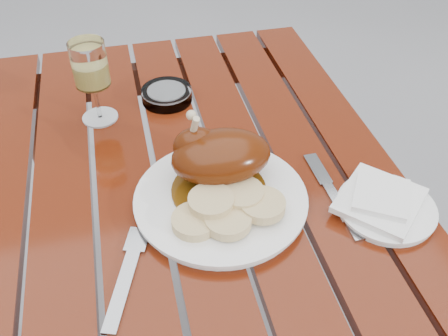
# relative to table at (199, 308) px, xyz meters

# --- Properties ---
(table) EXTENTS (0.80, 1.20, 0.75)m
(table) POSITION_rel_table_xyz_m (0.00, 0.00, 0.00)
(table) COLOR #611F0B
(table) RESTS_ON ground
(dinner_plate) EXTENTS (0.34, 0.34, 0.02)m
(dinner_plate) POSITION_rel_table_xyz_m (0.05, -0.04, 0.38)
(dinner_plate) COLOR white
(dinner_plate) RESTS_ON table
(roast_duck) EXTENTS (0.19, 0.18, 0.13)m
(roast_duck) POSITION_rel_table_xyz_m (0.05, 0.01, 0.44)
(roast_duck) COLOR #523009
(roast_duck) RESTS_ON dinner_plate
(bread_dumplings) EXTENTS (0.19, 0.13, 0.03)m
(bread_dumplings) POSITION_rel_table_xyz_m (0.05, -0.09, 0.41)
(bread_dumplings) COLOR #DAC784
(bread_dumplings) RESTS_ON dinner_plate
(wine_glass) EXTENTS (0.08, 0.08, 0.18)m
(wine_glass) POSITION_rel_table_xyz_m (-0.15, 0.27, 0.46)
(wine_glass) COLOR #DCCD64
(wine_glass) RESTS_ON table
(side_plate) EXTENTS (0.19, 0.19, 0.01)m
(side_plate) POSITION_rel_table_xyz_m (0.32, -0.12, 0.38)
(side_plate) COLOR white
(side_plate) RESTS_ON table
(napkin) EXTENTS (0.19, 0.19, 0.01)m
(napkin) POSITION_rel_table_xyz_m (0.31, -0.11, 0.39)
(napkin) COLOR white
(napkin) RESTS_ON side_plate
(ashtray) EXTENTS (0.12, 0.12, 0.03)m
(ashtray) POSITION_rel_table_xyz_m (0.00, 0.31, 0.39)
(ashtray) COLOR #B2B7BC
(ashtray) RESTS_ON table
(fork) EXTENTS (0.08, 0.18, 0.01)m
(fork) POSITION_rel_table_xyz_m (-0.14, -0.17, 0.38)
(fork) COLOR gray
(fork) RESTS_ON table
(knife) EXTENTS (0.02, 0.19, 0.01)m
(knife) POSITION_rel_table_xyz_m (0.25, -0.08, 0.38)
(knife) COLOR gray
(knife) RESTS_ON table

